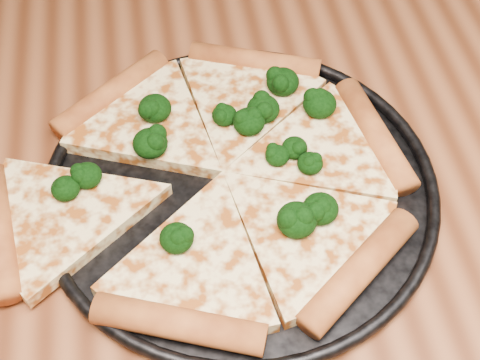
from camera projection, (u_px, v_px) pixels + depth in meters
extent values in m
cube|color=brown|center=(372.00, 284.00, 0.55)|extent=(1.20, 0.90, 0.04)
cylinder|color=black|center=(240.00, 189.00, 0.58)|extent=(0.33, 0.33, 0.01)
torus|color=black|center=(240.00, 184.00, 0.58)|extent=(0.34, 0.34, 0.01)
cylinder|color=#CA6E32|center=(375.00, 134.00, 0.61)|extent=(0.05, 0.13, 0.03)
cylinder|color=#CA6E32|center=(255.00, 62.00, 0.66)|extent=(0.13, 0.07, 0.03)
cylinder|color=#CA6E32|center=(111.00, 94.00, 0.64)|extent=(0.12, 0.10, 0.03)
cylinder|color=#CA6E32|center=(179.00, 324.00, 0.49)|extent=(0.13, 0.07, 0.03)
cylinder|color=#CA6E32|center=(359.00, 271.00, 0.52)|extent=(0.12, 0.10, 0.03)
ellipsoid|color=black|center=(66.00, 188.00, 0.56)|extent=(0.02, 0.02, 0.02)
ellipsoid|color=black|center=(310.00, 163.00, 0.57)|extent=(0.02, 0.02, 0.02)
ellipsoid|color=black|center=(87.00, 176.00, 0.56)|extent=(0.03, 0.03, 0.02)
ellipsoid|color=black|center=(277.00, 156.00, 0.58)|extent=(0.02, 0.02, 0.02)
ellipsoid|color=black|center=(260.00, 114.00, 0.61)|extent=(0.02, 0.02, 0.02)
ellipsoid|color=black|center=(295.00, 148.00, 0.58)|extent=(0.02, 0.02, 0.02)
ellipsoid|color=black|center=(320.00, 104.00, 0.61)|extent=(0.03, 0.03, 0.02)
ellipsoid|color=black|center=(224.00, 115.00, 0.61)|extent=(0.02, 0.02, 0.02)
ellipsoid|color=black|center=(177.00, 238.00, 0.53)|extent=(0.03, 0.03, 0.02)
ellipsoid|color=black|center=(283.00, 82.00, 0.63)|extent=(0.03, 0.03, 0.02)
ellipsoid|color=black|center=(297.00, 220.00, 0.53)|extent=(0.03, 0.03, 0.02)
ellipsoid|color=black|center=(321.00, 209.00, 0.54)|extent=(0.03, 0.03, 0.02)
ellipsoid|color=black|center=(155.00, 108.00, 0.61)|extent=(0.03, 0.03, 0.02)
ellipsoid|color=black|center=(263.00, 109.00, 0.61)|extent=(0.03, 0.03, 0.02)
ellipsoid|color=black|center=(150.00, 143.00, 0.58)|extent=(0.03, 0.03, 0.02)
ellipsoid|color=black|center=(249.00, 122.00, 0.60)|extent=(0.03, 0.03, 0.02)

